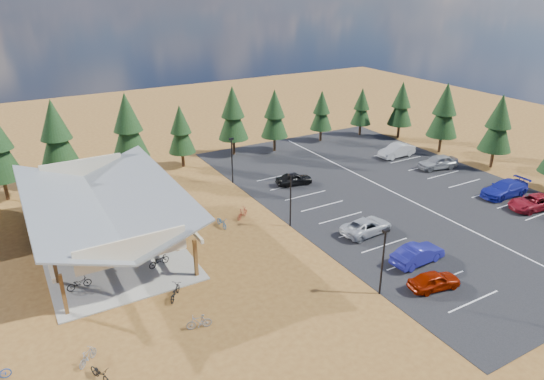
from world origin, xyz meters
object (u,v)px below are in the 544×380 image
object	(u,v)px
bike_pavilion	(103,202)
bike_13	(199,322)
bike_3	(49,212)
trash_bin_0	(184,231)
bike_7	(107,211)
bike_9	(88,356)
lamp_post_2	(232,157)
bike_8	(100,373)
bike_0	(79,283)
bike_2	(68,245)
car_4	(294,179)
car_0	(434,280)
bike_6	(141,221)
bike_4	(159,261)
bike_12	(175,292)
car_7	(505,189)
trash_bin_1	(181,232)
bike_1	(79,253)
lamp_post_1	(291,196)
bike_14	(222,222)
lamp_post_0	(383,257)
car_8	(438,162)
bike_15	(242,213)
car_1	(418,254)
car_2	(366,226)
car_9	(397,150)
car_6	(533,202)

from	to	relation	value
bike_pavilion	bike_13	bearing A→B (deg)	-80.02
bike_3	trash_bin_0	bearing A→B (deg)	-131.39
bike_7	bike_9	world-z (taller)	bike_7
lamp_post_2	bike_8	world-z (taller)	lamp_post_2
bike_0	bike_2	xyz separation A→B (m)	(0.24, 6.17, 0.03)
car_4	car_0	bearing A→B (deg)	-175.04
bike_6	car_4	size ratio (longest dim) A/B	0.45
bike_4	bike_pavilion	bearing A→B (deg)	7.46
trash_bin_0	car_0	bearing A→B (deg)	-52.49
bike_12	car_7	xyz separation A→B (m)	(35.44, -0.10, 0.35)
bike_0	bike_9	size ratio (longest dim) A/B	1.11
trash_bin_1	bike_1	size ratio (longest dim) A/B	0.49
lamp_post_1	bike_7	distance (m)	17.44
lamp_post_1	bike_14	distance (m)	6.68
bike_7	car_4	size ratio (longest dim) A/B	0.38
bike_6	bike_9	xyz separation A→B (m)	(-7.53, -15.28, -0.10)
lamp_post_0	bike_6	size ratio (longest dim) A/B	2.85
bike_0	bike_8	distance (m)	9.62
bike_12	bike_14	distance (m)	11.00
bike_0	bike_13	size ratio (longest dim) A/B	1.05
bike_14	car_8	bearing A→B (deg)	-0.52
bike_2	car_0	distance (m)	28.84
bike_7	bike_15	xyz separation A→B (m)	(10.86, -6.65, -0.03)
car_0	lamp_post_0	bearing A→B (deg)	78.76
lamp_post_0	car_1	distance (m)	5.97
bike_1	car_2	size ratio (longest dim) A/B	0.38
bike_3	car_2	world-z (taller)	car_2
lamp_post_2	bike_1	world-z (taller)	lamp_post_2
car_1	car_2	xyz separation A→B (m)	(-0.26, 5.79, -0.09)
bike_3	bike_7	bearing A→B (deg)	-113.13
trash_bin_0	bike_3	xyz separation A→B (m)	(-9.68, 9.50, 0.20)
trash_bin_0	car_7	world-z (taller)	car_7
bike_8	car_9	size ratio (longest dim) A/B	0.35
bike_1	bike_0	bearing A→B (deg)	162.06
bike_9	car_9	world-z (taller)	car_9
bike_0	bike_13	distance (m)	10.11
car_0	bike_6	bearing A→B (deg)	47.76
bike_3	car_8	size ratio (longest dim) A/B	0.38
bike_15	car_8	xyz separation A→B (m)	(25.94, 0.19, 0.33)
bike_7	bike_4	bearing A→B (deg)	-156.51
bike_3	bike_4	world-z (taller)	bike_3
bike_pavilion	car_2	world-z (taller)	bike_pavilion
bike_3	car_7	world-z (taller)	car_7
car_7	bike_3	bearing A→B (deg)	-111.79
lamp_post_2	car_9	bearing A→B (deg)	-6.74
bike_6	bike_13	size ratio (longest dim) A/B	1.09
bike_13	car_8	distance (m)	37.74
bike_8	car_2	size ratio (longest dim) A/B	0.36
car_4	car_6	distance (m)	23.76
bike_pavilion	bike_2	distance (m)	4.50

